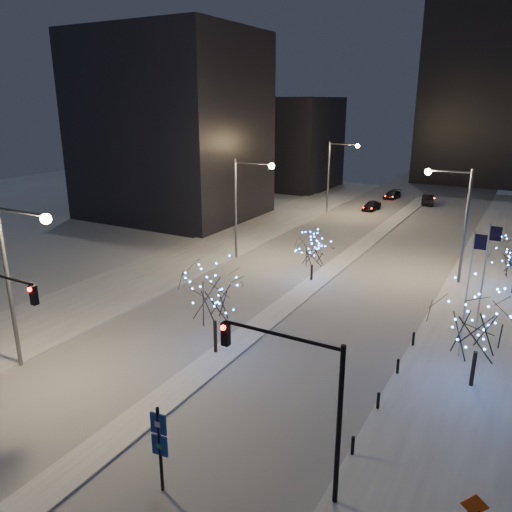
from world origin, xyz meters
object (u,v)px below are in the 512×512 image
Objects in this scene: street_lamp_w_near at (17,266)px; street_lamp_w_far at (336,167)px; street_lamp_east at (456,211)px; construction_sign at (474,509)px; car_near at (372,205)px; car_far at (392,195)px; holiday_tree_median_far at (312,250)px; holiday_tree_plaza_near at (480,324)px; car_mid at (428,199)px; wayfinding_sign at (159,441)px; traffic_signal_east at (302,389)px; holiday_tree_median_near at (214,295)px; street_lamp_w_mid at (245,196)px.

street_lamp_w_near and street_lamp_w_far have the same top height.
construction_sign is at bearing -79.22° from street_lamp_east.
car_near reaches higher than car_far.
holiday_tree_median_far is 0.81× the size of holiday_tree_plaza_near.
street_lamp_w_near is 2.13× the size of car_mid.
street_lamp_east reaches higher than holiday_tree_median_far.
holiday_tree_median_far is (-10.58, -5.72, -3.59)m from street_lamp_east.
holiday_tree_plaza_near is 17.69m from wayfinding_sign.
car_near is 0.88× the size of car_mid.
street_lamp_w_near reaches higher than holiday_tree_median_far.
street_lamp_w_near is 6.01× the size of construction_sign.
traffic_signal_east is at bearing -92.26° from street_lamp_east.
holiday_tree_median_far is at bearing -76.08° from car_near.
traffic_signal_east is 12.84m from holiday_tree_plaza_near.
wayfinding_sign is (13.00, -53.77, -4.09)m from street_lamp_w_far.
street_lamp_w_near is 55.05m from car_near.
street_lamp_east reaches higher than traffic_signal_east.
car_far is at bearing 86.17° from street_lamp_w_near.
car_near is 47.90m from holiday_tree_plaza_near.
street_lamp_w_near reaches higher than traffic_signal_east.
wayfinding_sign is at bearing -75.05° from car_near.
street_lamp_w_near is 65.62m from car_far.
holiday_tree_median_near is (-9.44, 7.99, -0.77)m from traffic_signal_east.
street_lamp_w_mid reaches higher than construction_sign.
street_lamp_east is 2.54× the size of wayfinding_sign.
holiday_tree_median_near is at bearing -78.51° from car_near.
street_lamp_w_far reaches higher than holiday_tree_plaza_near.
street_lamp_w_near is 1.00× the size of street_lamp_east.
traffic_signal_east is 4.21× the size of construction_sign.
traffic_signal_east is at bearing -70.68° from street_lamp_w_far.
street_lamp_w_mid is at bearing 124.51° from traffic_signal_east.
car_far is 1.12× the size of wayfinding_sign.
street_lamp_w_mid reaches higher than car_mid.
construction_sign is (15.90, -6.89, -2.84)m from holiday_tree_median_near.
construction_sign is (20.23, -54.49, 0.45)m from car_near.
holiday_tree_plaza_near is at bearing -38.35° from holiday_tree_median_far.
street_lamp_east reaches higher than holiday_tree_plaza_near.
street_lamp_w_near is at bearing -155.08° from holiday_tree_plaza_near.
traffic_signal_east is 1.59× the size of car_far.
car_mid is 56.30m from holiday_tree_median_near.
car_near is 47.91m from holiday_tree_median_near.
street_lamp_east is 17.94m from holiday_tree_plaza_near.
car_mid is at bearing 51.58° from street_lamp_w_far.
wayfinding_sign is (2.56, -66.92, 1.64)m from car_mid.
wayfinding_sign is at bearing -76.30° from car_far.
street_lamp_w_near is at bearing -90.00° from street_lamp_w_far.
holiday_tree_median_far is (8.44, -27.72, -3.64)m from street_lamp_w_far.
construction_sign is (24.33, -49.90, -5.35)m from street_lamp_w_far.
street_lamp_east is (19.02, 3.00, -0.05)m from street_lamp_w_mid.
street_lamp_w_mid is 31.83m from wayfinding_sign.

